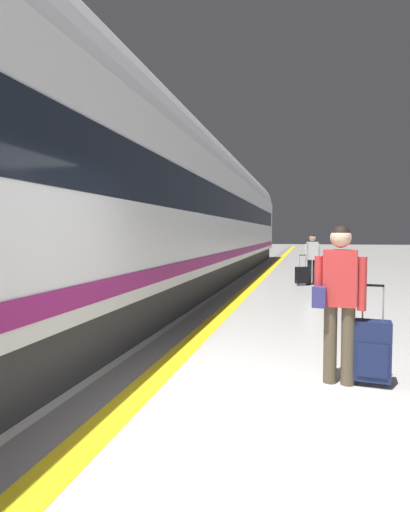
# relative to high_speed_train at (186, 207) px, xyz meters

# --- Properties ---
(ground_plane) EXTENTS (120.00, 120.00, 0.00)m
(ground_plane) POSITION_rel_high_speed_train_xyz_m (3.16, -9.30, -2.50)
(ground_plane) COLOR silver
(safety_line_strip) EXTENTS (0.36, 80.00, 0.01)m
(safety_line_strip) POSITION_rel_high_speed_train_xyz_m (2.08, 0.70, -2.50)
(safety_line_strip) COLOR yellow
(safety_line_strip) RESTS_ON ground
(tactile_edge_band) EXTENTS (0.59, 80.00, 0.01)m
(tactile_edge_band) POSITION_rel_high_speed_train_xyz_m (1.77, 0.70, -2.50)
(tactile_edge_band) COLOR slate
(tactile_edge_band) RESTS_ON ground
(high_speed_train) EXTENTS (2.94, 32.00, 4.97)m
(high_speed_train) POSITION_rel_high_speed_train_xyz_m (0.00, 0.00, 0.00)
(high_speed_train) COLOR #38383D
(high_speed_train) RESTS_ON ground
(traveller_foreground) EXTENTS (0.57, 0.31, 1.75)m
(traveller_foreground) POSITION_rel_high_speed_train_xyz_m (4.11, -8.00, -1.49)
(traveller_foreground) COLOR brown
(traveller_foreground) RESTS_ON ground
(rolling_suitcase_foreground) EXTENTS (0.40, 0.27, 1.10)m
(rolling_suitcase_foreground) POSITION_rel_high_speed_train_xyz_m (4.47, -7.96, -2.12)
(rolling_suitcase_foreground) COLOR #19234C
(rolling_suitcase_foreground) RESTS_ON ground
(passenger_near) EXTENTS (0.48, 0.29, 1.63)m
(passenger_near) POSITION_rel_high_speed_train_xyz_m (3.92, 1.00, -1.56)
(passenger_near) COLOR black
(passenger_near) RESTS_ON ground
(suitcase_near) EXTENTS (0.44, 0.36, 0.98)m
(suitcase_near) POSITION_rel_high_speed_train_xyz_m (3.60, 0.77, -2.18)
(suitcase_near) COLOR black
(suitcase_near) RESTS_ON ground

